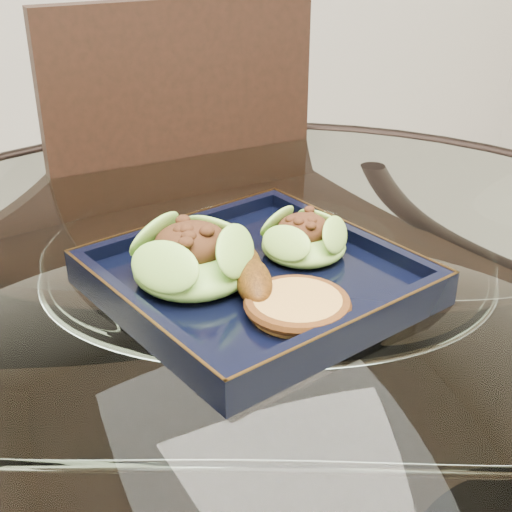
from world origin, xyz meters
name	(u,v)px	position (x,y,z in m)	size (l,w,h in m)	color
dining_table	(266,418)	(0.00, 0.00, 0.60)	(1.13, 1.13, 0.77)	white
dining_chair	(220,311)	(0.05, 0.30, 0.55)	(0.46, 0.46, 0.99)	black
navy_plate	(256,283)	(-0.01, 0.00, 0.77)	(0.27, 0.27, 0.02)	black
lettuce_wrap_left	(193,261)	(-0.07, 0.01, 0.80)	(0.11, 0.11, 0.04)	#59A32F
lettuce_wrap_right	(304,241)	(0.05, 0.02, 0.80)	(0.09, 0.09, 0.03)	#5C9F2E
roasted_plantain	(242,261)	(-0.03, 0.00, 0.80)	(0.16, 0.03, 0.03)	#65360A
crumb_patty	(297,306)	(-0.01, -0.08, 0.79)	(0.08, 0.08, 0.02)	gold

